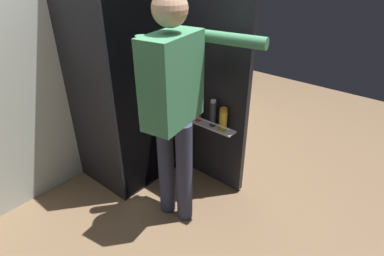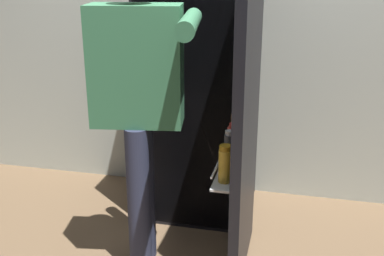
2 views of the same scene
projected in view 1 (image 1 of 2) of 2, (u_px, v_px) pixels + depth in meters
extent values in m
plane|color=brown|center=(175.00, 192.00, 2.75)|extent=(6.59, 6.59, 0.00)
cube|color=beige|center=(89.00, 24.00, 2.62)|extent=(4.40, 0.10, 2.62)
cube|color=black|center=(123.00, 82.00, 2.63)|extent=(0.70, 0.63, 1.77)
cube|color=white|center=(148.00, 92.00, 2.46)|extent=(0.66, 0.01, 1.73)
cube|color=white|center=(144.00, 84.00, 2.46)|extent=(0.62, 0.09, 0.01)
cube|color=black|center=(212.00, 88.00, 2.51)|extent=(0.05, 0.68, 1.72)
cube|color=white|center=(205.00, 124.00, 2.61)|extent=(0.10, 0.55, 0.01)
cylinder|color=silver|center=(202.00, 119.00, 2.55)|extent=(0.01, 0.53, 0.01)
cylinder|color=#333842|center=(213.00, 114.00, 2.52)|extent=(0.05, 0.05, 0.21)
cylinder|color=silver|center=(213.00, 101.00, 2.46)|extent=(0.04, 0.04, 0.02)
cylinder|color=#DB4C47|center=(198.00, 110.00, 2.60)|extent=(0.06, 0.06, 0.19)
cylinder|color=#B22D28|center=(198.00, 98.00, 2.55)|extent=(0.04, 0.04, 0.02)
cylinder|color=#EDE5CC|center=(187.00, 107.00, 2.67)|extent=(0.06, 0.06, 0.17)
cylinder|color=#B78933|center=(186.00, 97.00, 2.63)|extent=(0.05, 0.05, 0.02)
cylinder|color=gold|center=(223.00, 121.00, 2.47)|extent=(0.06, 0.06, 0.16)
cylinder|color=#BC8419|center=(224.00, 110.00, 2.42)|extent=(0.06, 0.06, 0.02)
cylinder|color=brown|center=(184.00, 104.00, 2.68)|extent=(0.06, 0.06, 0.22)
cylinder|color=black|center=(183.00, 91.00, 2.62)|extent=(0.05, 0.05, 0.02)
cylinder|color=#2D334C|center=(166.00, 167.00, 2.37)|extent=(0.12, 0.12, 0.83)
cylinder|color=#2D334C|center=(184.00, 174.00, 2.30)|extent=(0.12, 0.12, 0.83)
cube|color=#3D7F56|center=(172.00, 80.00, 1.99)|extent=(0.48, 0.29, 0.59)
sphere|color=tan|center=(170.00, 8.00, 1.78)|extent=(0.21, 0.21, 0.21)
cylinder|color=#3D7F56|center=(144.00, 78.00, 2.10)|extent=(0.08, 0.08, 0.55)
cylinder|color=#3D7F56|center=(225.00, 38.00, 1.99)|extent=(0.17, 0.56, 0.08)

